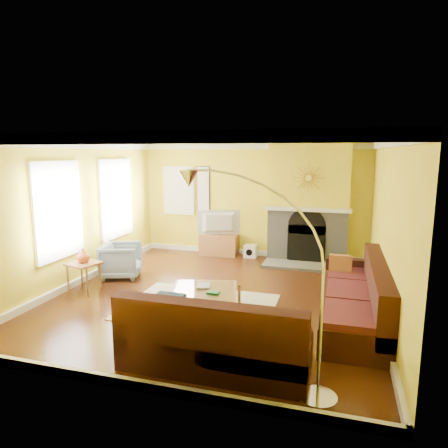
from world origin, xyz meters
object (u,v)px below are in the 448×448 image
(coffee_table, at_px, (204,302))
(side_table, at_px, (84,277))
(media_console, at_px, (219,245))
(sectional_sofa, at_px, (275,294))
(armchair, at_px, (121,260))
(arc_lamp, at_px, (258,287))

(coffee_table, xyz_separation_m, side_table, (-2.42, 0.36, 0.07))
(media_console, bearing_deg, sectional_sofa, -61.50)
(side_table, bearing_deg, media_console, 63.59)
(coffee_table, height_order, media_console, media_console)
(armchair, distance_m, arc_lamp, 4.71)
(sectional_sofa, distance_m, arc_lamp, 1.92)
(coffee_table, xyz_separation_m, arc_lamp, (1.21, -1.80, 0.96))
(coffee_table, distance_m, media_console, 3.65)
(arc_lamp, bearing_deg, armchair, 137.82)
(armchair, bearing_deg, side_table, 149.93)
(media_console, height_order, armchair, armchair)
(sectional_sofa, distance_m, armchair, 3.60)
(sectional_sofa, xyz_separation_m, arc_lamp, (0.10, -1.78, 0.71))
(coffee_table, bearing_deg, sectional_sofa, -1.10)
(coffee_table, bearing_deg, arc_lamp, -56.02)
(coffee_table, height_order, side_table, side_table)
(armchair, distance_m, side_table, 0.98)
(coffee_table, bearing_deg, media_console, 103.18)
(armchair, bearing_deg, sectional_sofa, -130.57)
(coffee_table, xyz_separation_m, armchair, (-2.23, 1.32, 0.15))
(sectional_sofa, height_order, arc_lamp, arc_lamp)
(sectional_sofa, xyz_separation_m, media_console, (-1.94, 3.58, -0.20))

